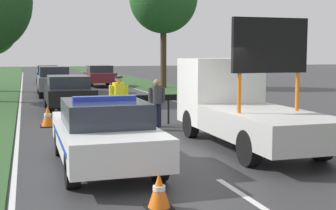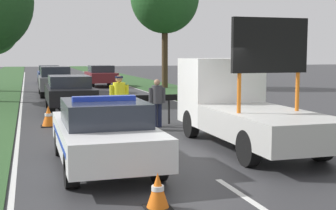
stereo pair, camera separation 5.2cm
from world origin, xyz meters
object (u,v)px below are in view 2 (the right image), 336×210
object	(u,v)px
queued_car_sedan_black	(69,92)
queued_car_hatch_blue	(49,74)
traffic_cone_lane_edge	(48,116)
queued_car_wagon_maroon	(101,75)
pedestrian_civilian	(157,99)
traffic_cone_behind_barrier	(161,145)
police_officer	(119,98)
traffic_cone_near_police	(131,115)
traffic_cone_near_truck	(211,119)
queued_car_suv_grey	(55,81)
work_truck	(240,104)
traffic_cone_centre_front	(158,191)
police_car	(104,132)
road_barrier	(136,101)

from	to	relation	value
queued_car_sedan_black	queued_car_hatch_blue	size ratio (longest dim) A/B	1.17
traffic_cone_lane_edge	queued_car_wagon_maroon	world-z (taller)	queued_car_wagon_maroon
pedestrian_civilian	traffic_cone_behind_barrier	distance (m)	4.79
police_officer	traffic_cone_behind_barrier	xyz separation A→B (m)	(0.06, -4.52, -0.65)
traffic_cone_lane_edge	queued_car_wagon_maroon	xyz separation A→B (m)	(4.52, 18.46, 0.45)
traffic_cone_near_police	queued_car_sedan_black	bearing A→B (deg)	114.09
pedestrian_civilian	traffic_cone_lane_edge	distance (m)	3.60
traffic_cone_near_truck	queued_car_sedan_black	size ratio (longest dim) A/B	0.11
traffic_cone_near_police	traffic_cone_behind_barrier	size ratio (longest dim) A/B	0.73
police_officer	queued_car_suv_grey	world-z (taller)	police_officer
work_truck	traffic_cone_centre_front	bearing A→B (deg)	48.24
police_officer	police_car	bearing A→B (deg)	81.81
queued_car_suv_grey	queued_car_hatch_blue	distance (m)	12.13
queued_car_hatch_blue	traffic_cone_lane_edge	bearing A→B (deg)	87.41
traffic_cone_lane_edge	pedestrian_civilian	bearing A→B (deg)	-18.84
traffic_cone_lane_edge	queued_car_sedan_black	world-z (taller)	queued_car_sedan_black
work_truck	queued_car_wagon_maroon	xyz separation A→B (m)	(-0.16, 22.95, -0.26)
traffic_cone_near_truck	traffic_cone_lane_edge	xyz separation A→B (m)	(-5.10, 1.47, 0.09)
work_truck	queued_car_hatch_blue	distance (m)	28.36
road_barrier	traffic_cone_near_truck	distance (m)	2.56
police_officer	traffic_cone_behind_barrier	size ratio (longest dim) A/B	2.39
pedestrian_civilian	traffic_cone_near_police	distance (m)	1.55
traffic_cone_centre_front	queued_car_wagon_maroon	distance (m)	27.53
traffic_cone_lane_edge	queued_car_wagon_maroon	bearing A→B (deg)	76.24
traffic_cone_lane_edge	queued_car_sedan_black	size ratio (longest dim) A/B	0.15
traffic_cone_near_police	traffic_cone_centre_front	distance (m)	9.14
road_barrier	queued_car_suv_grey	world-z (taller)	queued_car_suv_grey
road_barrier	queued_car_wagon_maroon	world-z (taller)	queued_car_wagon_maroon
police_officer	traffic_cone_centre_front	distance (m)	7.72
work_truck	queued_car_wagon_maroon	bearing A→B (deg)	-93.26
pedestrian_civilian	queued_car_suv_grey	distance (m)	12.90
police_car	traffic_cone_lane_edge	size ratio (longest dim) A/B	6.72
road_barrier	traffic_cone_centre_front	xyz separation A→B (m)	(-1.54, -8.30, -0.55)
traffic_cone_near_police	traffic_cone_centre_front	size ratio (longest dim) A/B	0.92
traffic_cone_near_truck	road_barrier	bearing A→B (deg)	158.75
pedestrian_civilian	traffic_cone_near_truck	bearing A→B (deg)	-14.74
police_officer	traffic_cone_lane_edge	world-z (taller)	police_officer
queued_car_hatch_blue	traffic_cone_near_truck	bearing A→B (deg)	99.12
police_car	police_officer	bearing A→B (deg)	78.16
traffic_cone_near_truck	police_officer	bearing A→B (deg)	175.40
traffic_cone_lane_edge	queued_car_suv_grey	size ratio (longest dim) A/B	0.16
traffic_cone_centre_front	queued_car_suv_grey	world-z (taller)	queued_car_suv_grey
road_barrier	queued_car_suv_grey	distance (m)	12.23
traffic_cone_near_truck	queued_car_hatch_blue	world-z (taller)	queued_car_hatch_blue
traffic_cone_behind_barrier	queued_car_hatch_blue	distance (m)	29.41
pedestrian_civilian	traffic_cone_centre_front	bearing A→B (deg)	-109.46
queued_car_sedan_black	queued_car_wagon_maroon	size ratio (longest dim) A/B	1.07
police_car	traffic_cone_near_police	distance (m)	6.40
road_barrier	traffic_cone_lane_edge	xyz separation A→B (m)	(-2.78, 0.57, -0.49)
traffic_cone_behind_barrier	queued_car_wagon_maroon	xyz separation A→B (m)	(2.35, 24.21, 0.44)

